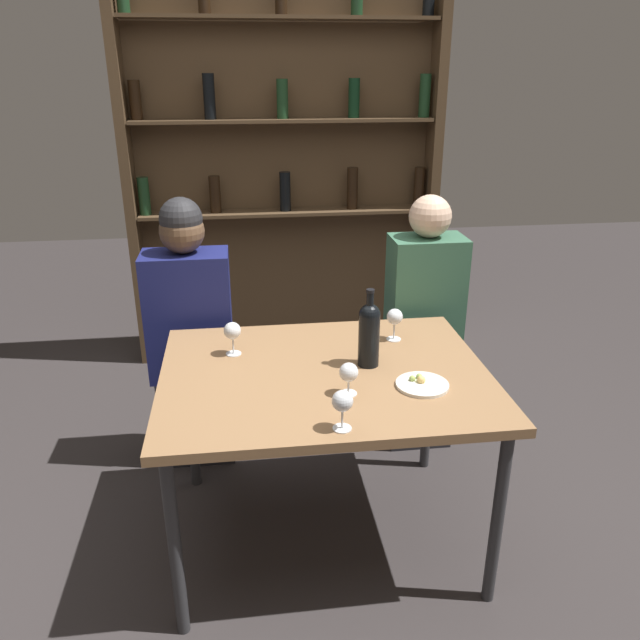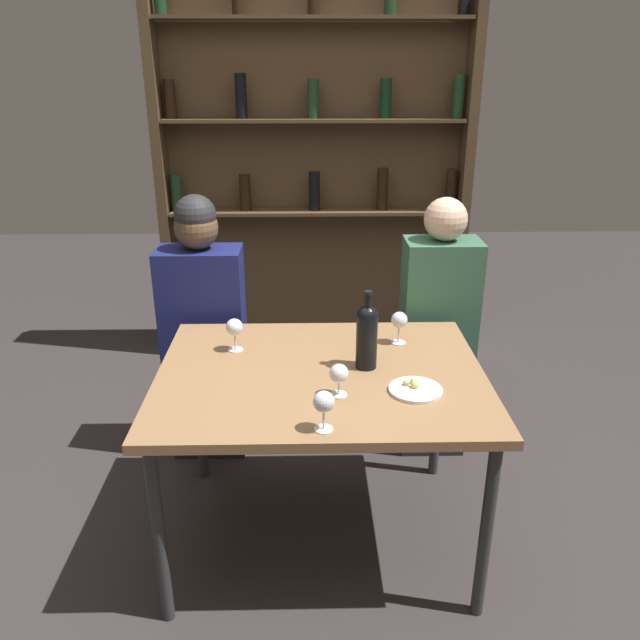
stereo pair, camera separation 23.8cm
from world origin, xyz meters
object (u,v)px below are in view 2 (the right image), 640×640
object	(u,v)px
food_plate_0	(415,389)
seated_person_right	(437,336)
wine_glass_2	(323,403)
wine_glass_3	(234,328)
wine_glass_1	(339,374)
wine_glass_0	(399,321)
wine_bottle	(367,334)
seated_person_left	(204,334)

from	to	relation	value
food_plate_0	seated_person_right	distance (m)	0.85
wine_glass_2	wine_glass_3	distance (m)	0.68
wine_glass_2	seated_person_right	world-z (taller)	seated_person_right
wine_glass_1	wine_glass_3	xyz separation A→B (m)	(-0.39, 0.37, 0.02)
wine_glass_0	wine_glass_1	distance (m)	0.50
wine_bottle	food_plate_0	world-z (taller)	wine_bottle
wine_glass_2	seated_person_left	bearing A→B (deg)	117.18
wine_glass_1	wine_glass_2	xyz separation A→B (m)	(-0.06, -0.22, 0.02)
wine_bottle	seated_person_left	world-z (taller)	seated_person_left
wine_glass_0	seated_person_right	world-z (taller)	seated_person_right
seated_person_right	food_plate_0	bearing A→B (deg)	-106.84
wine_glass_1	wine_glass_3	world-z (taller)	wine_glass_3
seated_person_left	seated_person_right	xyz separation A→B (m)	(1.11, 0.00, -0.02)
wine_glass_1	wine_glass_0	bearing A→B (deg)	58.37
food_plate_0	seated_person_left	size ratio (longest dim) A/B	0.15
wine_glass_1	seated_person_left	bearing A→B (deg)	125.73
wine_glass_3	wine_glass_0	bearing A→B (deg)	4.88
food_plate_0	wine_glass_1	bearing A→B (deg)	-175.06
wine_glass_1	seated_person_right	bearing A→B (deg)	58.28
food_plate_0	seated_person_right	world-z (taller)	seated_person_right
wine_glass_1	wine_glass_2	size ratio (longest dim) A/B	0.88
wine_bottle	wine_glass_3	size ratio (longest dim) A/B	2.25
wine_glass_0	seated_person_left	distance (m)	0.97
seated_person_left	seated_person_right	world-z (taller)	seated_person_left
wine_bottle	wine_glass_1	bearing A→B (deg)	-117.75
wine_bottle	wine_glass_0	xyz separation A→B (m)	(0.15, 0.21, -0.04)
wine_glass_1	wine_glass_2	distance (m)	0.23
wine_bottle	wine_glass_2	distance (m)	0.47
wine_glass_3	seated_person_right	distance (m)	1.04
food_plate_0	seated_person_left	distance (m)	1.19
wine_glass_2	seated_person_right	size ratio (longest dim) A/B	0.11
wine_glass_0	wine_glass_2	xyz separation A→B (m)	(-0.32, -0.65, -0.00)
food_plate_0	seated_person_right	bearing A→B (deg)	73.16
seated_person_right	wine_glass_0	bearing A→B (deg)	-121.83
wine_glass_2	food_plate_0	size ratio (longest dim) A/B	0.71
wine_bottle	wine_glass_0	size ratio (longest dim) A/B	2.24
wine_glass_0	seated_person_left	bearing A→B (deg)	155.20
wine_glass_0	wine_glass_3	distance (m)	0.66
wine_glass_3	wine_glass_2	bearing A→B (deg)	-60.51
wine_glass_2	seated_person_left	distance (m)	1.20
wine_glass_0	wine_glass_3	bearing A→B (deg)	-175.12
seated_person_left	wine_glass_0	bearing A→B (deg)	-24.80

